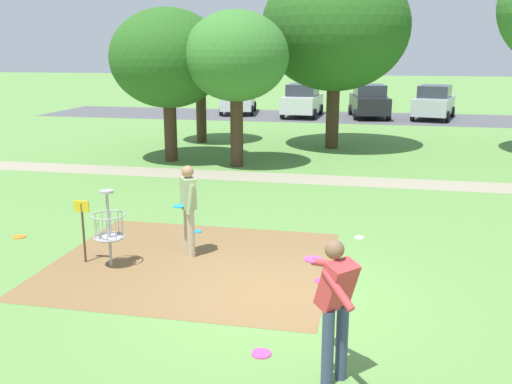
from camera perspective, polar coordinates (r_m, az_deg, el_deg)
The scene contains 20 objects.
ground_plane at distance 9.10m, azimuth 2.04°, elevation -10.23°, with size 160.00×160.00×0.00m, color #5B8942.
dirt_tee_pad at distance 10.42m, azimuth -6.37°, elevation -7.05°, with size 4.95×4.37×0.01m, color brown.
disc_golf_basket at distance 10.33m, azimuth -14.76°, elevation -3.24°, with size 0.98×0.58×1.39m.
player_foreground_watching at distance 6.58m, azimuth 7.94°, elevation -10.84°, with size 0.69×1.05×1.71m.
player_throwing at distance 10.53m, azimuth -6.77°, elevation -1.32°, with size 0.45×0.48×1.71m.
frisbee_near_basket at distance 11.88m, azimuth 10.26°, elevation -4.49°, with size 0.20×0.20×0.02m, color white.
frisbee_by_tee at distance 12.70m, azimuth -22.56°, elevation -4.15°, with size 0.26×0.26×0.02m, color orange.
frisbee_mid_grass at distance 9.64m, azimuth 6.64°, elevation -8.83°, with size 0.25×0.25×0.02m, color #E53D99.
frisbee_far_left at distance 7.49m, azimuth 0.53°, elevation -15.83°, with size 0.25×0.25×0.02m, color #E53D99.
frisbee_far_right at distance 12.13m, azimuth -5.96°, elevation -3.95°, with size 0.22×0.22×0.02m, color #1E93DB.
tree_near_left at distance 19.72m, azimuth -8.79°, elevation 13.01°, with size 3.86×3.86×5.10m.
tree_near_right at distance 23.63m, azimuth -5.62°, elevation 13.30°, with size 3.36×3.36×4.92m.
tree_mid_center at distance 22.31m, azimuth 7.93°, elevation 15.94°, with size 5.52×5.52×6.89m.
tree_mid_right at distance 18.52m, azimuth -2.00°, elevation 13.33°, with size 3.35×3.35×4.96m.
parking_lot_strip at distance 33.08m, azimuth 9.45°, elevation 7.37°, with size 36.00×6.00×0.01m, color #4C4C51.
parked_car_leftmost at distance 34.72m, azimuth -1.77°, elevation 9.38°, with size 2.44×4.42×1.84m.
parked_car_center_left at distance 33.12m, azimuth 4.66°, elevation 9.11°, with size 2.12×4.28×1.84m.
parked_car_center_right at distance 33.14m, azimuth 11.24°, elevation 8.90°, with size 2.44×4.43×1.84m.
parked_car_rightmost at distance 33.29m, azimuth 17.35°, elevation 8.56°, with size 2.66×4.49×1.84m.
gravel_path at distance 16.97m, azimuth 6.86°, elevation 1.21°, with size 40.00×1.31×0.00m, color gray.
Camera 1 is at (1.39, -8.18, 3.74)m, focal length 40.05 mm.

